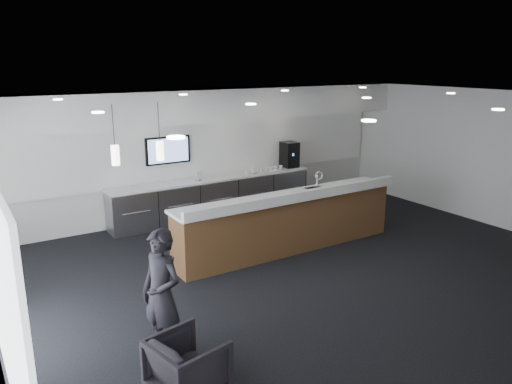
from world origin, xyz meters
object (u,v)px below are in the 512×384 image
armchair (188,366)px  lounge_guest (162,294)px  service_counter (288,222)px  coffee_machine (289,155)px

armchair → lounge_guest: (0.06, 0.85, 0.49)m
service_counter → coffee_machine: size_ratio=7.42×
service_counter → lounge_guest: 4.05m
coffee_machine → armchair: coffee_machine is taller
coffee_machine → armchair: size_ratio=0.85×
service_counter → armchair: 4.59m
coffee_machine → lounge_guest: size_ratio=0.38×
service_counter → lounge_guest: bearing=-148.9°
armchair → lounge_guest: bearing=-16.0°
armchair → service_counter: bearing=-61.6°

